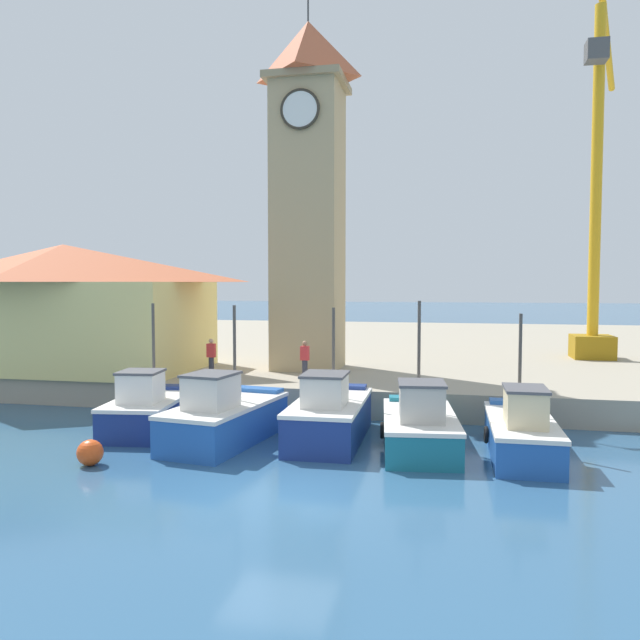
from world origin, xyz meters
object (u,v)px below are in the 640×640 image
(fishing_boat_center, at_px, (521,431))
(clock_tower, at_px, (308,188))
(dock_worker_near_tower, at_px, (305,360))
(dock_worker_along_quay, at_px, (211,357))
(port_crane_near, at_px, (596,223))
(fishing_boat_mid_left, at_px, (420,426))
(fishing_boat_left_outer, at_px, (224,418))
(mooring_buoy, at_px, (90,453))
(fishing_boat_far_left, at_px, (148,410))
(fishing_boat_left_inner, at_px, (330,416))
(warehouse_left, at_px, (64,306))

(fishing_boat_center, height_order, clock_tower, clock_tower)
(dock_worker_near_tower, distance_m, dock_worker_along_quay, 4.03)
(port_crane_near, distance_m, dock_worker_along_quay, 20.84)
(fishing_boat_mid_left, bearing_deg, fishing_boat_center, -1.52)
(dock_worker_near_tower, bearing_deg, fishing_boat_left_outer, -101.41)
(fishing_boat_center, xyz_separation_m, mooring_buoy, (-11.60, -3.51, -0.35))
(fishing_boat_left_outer, xyz_separation_m, port_crane_near, (14.08, 16.49, 7.28))
(fishing_boat_left_outer, relative_size, fishing_boat_mid_left, 1.03)
(fishing_boat_left_outer, height_order, dock_worker_near_tower, fishing_boat_left_outer)
(fishing_boat_center, height_order, port_crane_near, port_crane_near)
(fishing_boat_left_outer, distance_m, clock_tower, 12.81)
(fishing_boat_far_left, relative_size, mooring_buoy, 6.25)
(fishing_boat_far_left, height_order, clock_tower, clock_tower)
(fishing_boat_center, bearing_deg, clock_tower, 132.61)
(fishing_boat_left_inner, height_order, port_crane_near, port_crane_near)
(fishing_boat_mid_left, relative_size, mooring_buoy, 7.16)
(dock_worker_along_quay, bearing_deg, port_crane_near, 31.74)
(fishing_boat_left_outer, xyz_separation_m, fishing_boat_mid_left, (5.99, 0.50, -0.08))
(fishing_boat_left_inner, relative_size, warehouse_left, 0.41)
(port_crane_near, bearing_deg, dock_worker_near_tower, -140.46)
(fishing_boat_left_inner, xyz_separation_m, fishing_boat_mid_left, (2.83, -0.43, -0.08))
(mooring_buoy, bearing_deg, dock_worker_near_tower, 66.50)
(fishing_boat_far_left, bearing_deg, fishing_boat_left_outer, -15.93)
(clock_tower, distance_m, warehouse_left, 12.36)
(fishing_boat_left_outer, bearing_deg, fishing_boat_center, 2.71)
(mooring_buoy, bearing_deg, fishing_boat_left_outer, 48.79)
(fishing_boat_left_outer, height_order, clock_tower, clock_tower)
(fishing_boat_mid_left, distance_m, dock_worker_near_tower, 7.29)
(mooring_buoy, xyz_separation_m, dock_worker_along_quay, (-0.14, 9.11, 1.54))
(fishing_boat_center, height_order, dock_worker_along_quay, fishing_boat_center)
(fishing_boat_left_inner, bearing_deg, fishing_boat_mid_left, -8.65)
(clock_tower, xyz_separation_m, port_crane_near, (13.62, 6.89, -1.19))
(dock_worker_near_tower, bearing_deg, port_crane_near, 39.54)
(fishing_boat_mid_left, xyz_separation_m, dock_worker_near_tower, (-4.81, 5.35, 1.19))
(fishing_boat_far_left, xyz_separation_m, fishing_boat_left_inner, (6.18, 0.07, 0.06))
(fishing_boat_far_left, bearing_deg, mooring_buoy, -85.45)
(fishing_boat_left_inner, bearing_deg, fishing_boat_center, -5.05)
(fishing_boat_far_left, distance_m, clock_tower, 12.70)
(fishing_boat_left_outer, xyz_separation_m, fishing_boat_center, (8.90, 0.42, -0.08))
(clock_tower, relative_size, dock_worker_near_tower, 10.60)
(dock_worker_along_quay, bearing_deg, fishing_boat_left_outer, -64.69)
(dock_worker_near_tower, bearing_deg, fishing_boat_mid_left, -48.03)
(fishing_boat_mid_left, height_order, clock_tower, clock_tower)
(fishing_boat_left_inner, bearing_deg, fishing_boat_left_outer, -163.62)
(fishing_boat_center, bearing_deg, dock_worker_near_tower, 144.90)
(dock_worker_near_tower, height_order, dock_worker_along_quay, same)
(fishing_boat_mid_left, relative_size, dock_worker_near_tower, 3.14)
(dock_worker_near_tower, bearing_deg, fishing_boat_far_left, -130.13)
(fishing_boat_far_left, xyz_separation_m, fishing_boat_center, (11.92, -0.44, -0.03))
(fishing_boat_mid_left, distance_m, clock_tower, 13.66)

